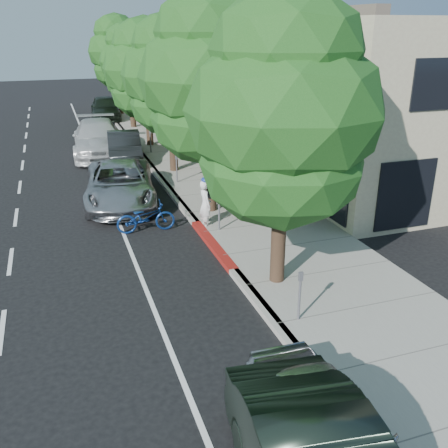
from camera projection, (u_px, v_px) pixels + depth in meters
name	position (u px, v px, depth m)	size (l,w,h in m)	color
ground	(223.00, 259.00, 15.39)	(120.00, 120.00, 0.00)	black
sidewalk	(214.00, 180.00, 23.09)	(4.60, 56.00, 0.15)	gray
curb	(165.00, 185.00, 22.39)	(0.30, 56.00, 0.15)	#9E998E
curb_red_segment	(213.00, 245.00, 16.24)	(0.32, 4.00, 0.15)	maroon
storefront_building	(272.00, 78.00, 32.82)	(10.00, 36.00, 7.00)	beige
street_tree_0	(284.00, 115.00, 12.17)	(4.95, 4.95, 7.68)	black
street_tree_1	(210.00, 80.00, 17.35)	(5.09, 5.09, 8.06)	black
street_tree_2	(171.00, 77.00, 22.77)	(4.59, 4.59, 7.39)	black
street_tree_3	(146.00, 70.00, 28.10)	(4.96, 4.96, 7.31)	black
street_tree_4	(129.00, 63.00, 33.36)	(4.06, 4.06, 7.07)	black
street_tree_5	(117.00, 53.00, 38.49)	(4.44, 4.44, 7.68)	black
cyclist	(205.00, 205.00, 17.44)	(0.64, 0.42, 1.77)	white
bicycle	(146.00, 217.00, 17.29)	(0.71, 2.02, 1.06)	navy
silver_suv	(120.00, 184.00, 20.02)	(2.67, 5.78, 1.61)	#B3B2B8
dark_sedan	(124.00, 148.00, 26.10)	(1.66, 4.75, 1.56)	black
white_pickup	(98.00, 138.00, 27.56)	(2.60, 6.39, 1.85)	silver
dark_suv_far	(105.00, 108.00, 38.03)	(2.09, 5.20, 1.77)	black
near_car_a	(330.00, 437.00, 7.81)	(1.70, 4.23, 1.44)	#B4B5B9
pedestrian	(225.00, 142.00, 25.99)	(0.90, 0.70, 1.86)	black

